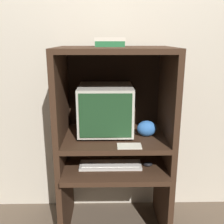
{
  "coord_description": "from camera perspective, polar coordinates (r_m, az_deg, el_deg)",
  "views": [
    {
      "loc": [
        -0.05,
        -1.57,
        1.52
      ],
      "look_at": [
        -0.02,
        0.29,
        1.0
      ],
      "focal_mm": 42.0,
      "sensor_mm": 36.0,
      "label": 1
    }
  ],
  "objects": [
    {
      "name": "snack_bag",
      "position": [
        1.98,
        7.55,
        -3.56
      ],
      "size": [
        0.14,
        0.11,
        0.12
      ],
      "color": "#336BB7",
      "rests_on": "desk_monitor_shelf"
    },
    {
      "name": "hutch_upper",
      "position": [
        1.91,
        0.59,
        7.03
      ],
      "size": [
        0.82,
        0.57,
        0.65
      ],
      "color": "#382316",
      "rests_on": "desk_monitor_shelf"
    },
    {
      "name": "keyboard",
      "position": [
        1.96,
        -0.33,
        -11.44
      ],
      "size": [
        0.45,
        0.15,
        0.03
      ],
      "color": "beige",
      "rests_on": "desk_base"
    },
    {
      "name": "mouse",
      "position": [
        1.98,
        7.83,
        -11.21
      ],
      "size": [
        0.07,
        0.05,
        0.03
      ],
      "color": "black",
      "rests_on": "desk_base"
    },
    {
      "name": "crt_monitor",
      "position": [
        1.98,
        -1.39,
        0.65
      ],
      "size": [
        0.4,
        0.4,
        0.37
      ],
      "color": "beige",
      "rests_on": "desk_monitor_shelf"
    },
    {
      "name": "desk_monitor_shelf",
      "position": [
        2.01,
        0.58,
        -6.36
      ],
      "size": [
        0.82,
        0.57,
        0.2
      ],
      "color": "#382316",
      "rests_on": "desk_base"
    },
    {
      "name": "wall_back",
      "position": [
        2.22,
        0.37,
        10.03
      ],
      "size": [
        6.0,
        0.06,
        2.6
      ],
      "color": "beige",
      "rests_on": "ground_plane"
    },
    {
      "name": "paper_card",
      "position": [
        1.8,
        3.8,
        -7.4
      ],
      "size": [
        0.17,
        0.11,
        0.0
      ],
      "color": "beige",
      "rests_on": "desk_monitor_shelf"
    },
    {
      "name": "book_stack",
      "position": [
        1.92,
        -0.48,
        14.97
      ],
      "size": [
        0.21,
        0.15,
        0.06
      ],
      "color": "#236638",
      "rests_on": "hutch_upper"
    },
    {
      "name": "desk_base",
      "position": [
        2.15,
        0.58,
        -16.04
      ],
      "size": [
        0.82,
        0.62,
        0.61
      ],
      "color": "#382316",
      "rests_on": "ground_plane"
    }
  ]
}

